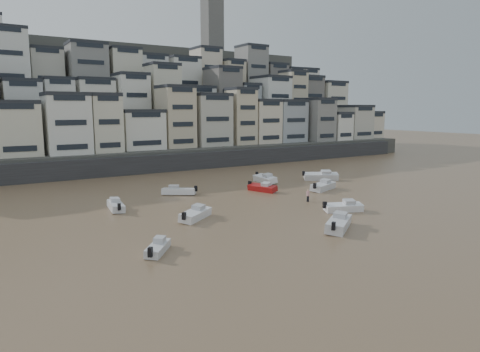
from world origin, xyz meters
TOP-DOWN VIEW (x-y plane):
  - ground at (0.00, 0.00)m, footprint 400.00×400.00m
  - harbor_wall at (10.00, 65.00)m, footprint 140.00×3.00m
  - hillside at (14.73, 104.84)m, footprint 141.04×66.00m
  - boat_a at (12.38, 15.55)m, footprint 6.34×5.30m
  - boat_b at (18.53, 20.83)m, footprint 5.47×3.48m
  - boat_c at (1.54, 27.28)m, footprint 5.67×4.83m
  - boat_d at (26.35, 32.70)m, footprint 6.38×4.01m
  - boat_e at (17.69, 36.85)m, footprint 3.27×5.36m
  - boat_f at (-4.80, 36.78)m, footprint 2.39×5.46m
  - boat_g at (32.56, 39.86)m, footprint 6.65×5.34m
  - boat_h at (5.89, 41.48)m, footprint 5.41×4.55m
  - boat_i at (22.74, 43.18)m, footprint 2.48×6.09m
  - boat_j at (-6.43, 18.70)m, footprint 3.84×4.31m
  - person_pink at (18.62, 27.48)m, footprint 0.44×0.44m

SIDE VIEW (x-z plane):
  - ground at x=0.00m, z-range 0.00..0.00m
  - boat_j at x=-6.43m, z-range 0.00..1.19m
  - boat_e at x=17.69m, z-range 0.00..1.39m
  - boat_b at x=18.53m, z-range 0.00..1.42m
  - boat_f at x=-4.80m, z-range 0.00..1.44m
  - boat_h at x=5.89m, z-range 0.00..1.47m
  - boat_c at x=1.54m, z-range 0.00..1.55m
  - boat_i at x=22.74m, z-range 0.00..1.62m
  - boat_d at x=26.35m, z-range 0.00..1.65m
  - boat_a at x=12.38m, z-range 0.00..1.72m
  - person_pink at x=18.62m, z-range 0.00..1.74m
  - boat_g at x=32.56m, z-range 0.00..1.78m
  - harbor_wall at x=10.00m, z-range 0.00..3.50m
  - hillside at x=14.73m, z-range -11.99..38.01m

